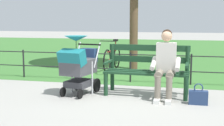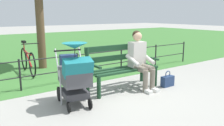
{
  "view_description": "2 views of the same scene",
  "coord_description": "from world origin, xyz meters",
  "views": [
    {
      "loc": [
        -1.16,
        5.75,
        1.45
      ],
      "look_at": [
        0.12,
        0.19,
        0.64
      ],
      "focal_mm": 49.0,
      "sensor_mm": 36.0,
      "label": 1
    },
    {
      "loc": [
        2.57,
        3.86,
        1.62
      ],
      "look_at": [
        -0.03,
        0.23,
        0.69
      ],
      "focal_mm": 37.28,
      "sensor_mm": 36.0,
      "label": 2
    }
  ],
  "objects": [
    {
      "name": "ground_plane",
      "position": [
        0.0,
        0.0,
        0.0
      ],
      "size": [
        60.0,
        60.0,
        0.0
      ],
      "primitive_type": "plane",
      "color": "#9E9B93"
    },
    {
      "name": "handbag",
      "position": [
        -1.46,
        0.42,
        0.13
      ],
      "size": [
        0.32,
        0.14,
        0.37
      ],
      "color": "navy",
      "rests_on": "ground"
    },
    {
      "name": "grass_lawn",
      "position": [
        0.0,
        -8.8,
        0.0
      ],
      "size": [
        40.0,
        16.0,
        0.01
      ],
      "primitive_type": "cube",
      "color": "#3D7533",
      "rests_on": "ground"
    },
    {
      "name": "park_fence",
      "position": [
        -0.28,
        -1.21,
        0.42
      ],
      "size": [
        8.25,
        0.04,
        0.7
      ],
      "color": "black",
      "rests_on": "ground"
    },
    {
      "name": "person_on_bench",
      "position": [
        -0.87,
        0.11,
        0.68
      ],
      "size": [
        0.55,
        0.74,
        1.28
      ],
      "color": "slate",
      "rests_on": "ground"
    },
    {
      "name": "bicycle",
      "position": [
        0.78,
        -2.71,
        0.36
      ],
      "size": [
        0.44,
        1.66,
        0.89
      ],
      "color": "black",
      "rests_on": "ground"
    },
    {
      "name": "park_bench",
      "position": [
        -0.51,
        -0.12,
        0.53
      ],
      "size": [
        1.62,
        0.66,
        0.96
      ],
      "color": "#193D23",
      "rests_on": "ground"
    },
    {
      "name": "stroller",
      "position": [
        0.78,
        0.21,
        0.59
      ],
      "size": [
        0.66,
        0.96,
        1.15
      ],
      "color": "black",
      "rests_on": "ground"
    }
  ]
}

